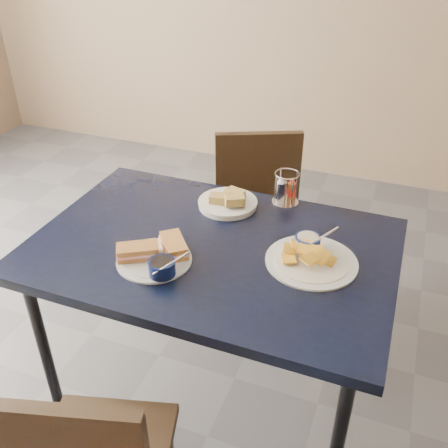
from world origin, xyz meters
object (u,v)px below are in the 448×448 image
(sandwich_plate, at_px, (157,256))
(bread_basket, at_px, (228,202))
(dining_table, at_px, (212,258))
(plantain_plate, at_px, (310,255))
(chair_far, at_px, (266,213))
(condiment_caddy, at_px, (285,190))

(sandwich_plate, bearing_deg, bread_basket, 77.79)
(dining_table, height_order, plantain_plate, plantain_plate)
(chair_far, distance_m, bread_basket, 0.48)
(chair_far, relative_size, plantain_plate, 2.81)
(chair_far, distance_m, condiment_caddy, 0.44)
(sandwich_plate, bearing_deg, plantain_plate, 22.65)
(bread_basket, bearing_deg, plantain_plate, -31.40)
(dining_table, relative_size, plantain_plate, 4.10)
(dining_table, bearing_deg, sandwich_plate, -129.94)
(chair_far, bearing_deg, condiment_caddy, -61.53)
(bread_basket, xyz_separation_m, condiment_caddy, (0.20, 0.12, 0.04))
(condiment_caddy, bearing_deg, sandwich_plate, -118.23)
(plantain_plate, distance_m, bread_basket, 0.45)
(sandwich_plate, bearing_deg, chair_far, 80.09)
(plantain_plate, relative_size, condiment_caddy, 2.32)
(chair_far, bearing_deg, sandwich_plate, -99.91)
(dining_table, relative_size, condiment_caddy, 9.50)
(sandwich_plate, relative_size, condiment_caddy, 2.22)
(bread_basket, height_order, condiment_caddy, condiment_caddy)
(dining_table, bearing_deg, bread_basket, 98.73)
(chair_far, xyz_separation_m, plantain_plate, (0.34, -0.63, 0.26))
(sandwich_plate, height_order, bread_basket, sandwich_plate)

